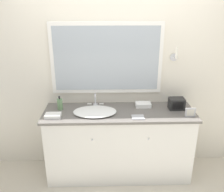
{
  "coord_description": "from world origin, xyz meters",
  "views": [
    {
      "loc": [
        -0.16,
        -2.41,
        2.14
      ],
      "look_at": [
        -0.09,
        0.29,
        1.08
      ],
      "focal_mm": 40.0,
      "sensor_mm": 36.0,
      "label": 1
    }
  ],
  "objects_px": {
    "soap_bottle": "(60,104)",
    "picture_frame": "(190,112)",
    "sink_basin": "(95,111)",
    "appliance_box": "(176,104)"
  },
  "relations": [
    {
      "from": "soap_bottle",
      "to": "picture_frame",
      "type": "relative_size",
      "value": 1.49
    },
    {
      "from": "soap_bottle",
      "to": "picture_frame",
      "type": "xyz_separation_m",
      "value": [
        1.51,
        -0.25,
        -0.02
      ]
    },
    {
      "from": "sink_basin",
      "to": "picture_frame",
      "type": "height_order",
      "value": "sink_basin"
    },
    {
      "from": "picture_frame",
      "to": "soap_bottle",
      "type": "bearing_deg",
      "value": 170.7
    },
    {
      "from": "soap_bottle",
      "to": "appliance_box",
      "type": "bearing_deg",
      "value": -1.06
    },
    {
      "from": "sink_basin",
      "to": "appliance_box",
      "type": "relative_size",
      "value": 2.8
    },
    {
      "from": "soap_bottle",
      "to": "sink_basin",
      "type": "bearing_deg",
      "value": -13.88
    },
    {
      "from": "picture_frame",
      "to": "sink_basin",
      "type": "bearing_deg",
      "value": 172.53
    },
    {
      "from": "sink_basin",
      "to": "picture_frame",
      "type": "xyz_separation_m",
      "value": [
        1.09,
        -0.14,
        0.04
      ]
    },
    {
      "from": "sink_basin",
      "to": "picture_frame",
      "type": "distance_m",
      "value": 1.1
    }
  ]
}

